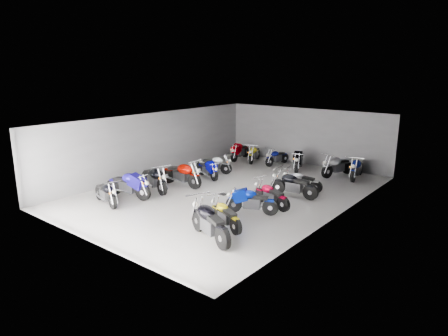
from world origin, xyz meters
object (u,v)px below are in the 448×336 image
(motorcycle_left_c, at_px, (154,179))
(motorcycle_right_f, at_px, (301,181))
(motorcycle_right_b, at_px, (225,215))
(motorcycle_back_c, at_px, (277,157))
(motorcycle_left_e, at_px, (208,169))
(motorcycle_back_a, at_px, (240,151))
(motorcycle_left_f, at_px, (214,164))
(motorcycle_right_a, at_px, (209,222))
(motorcycle_right_d, at_px, (271,195))
(motorcycle_back_f, at_px, (357,168))
(motorcycle_back_e, at_px, (337,166))
(motorcycle_left_b, at_px, (128,185))
(motorcycle_right_c, at_px, (251,201))
(motorcycle_back_b, at_px, (254,154))
(motorcycle_right_e, at_px, (293,185))
(drain_grate, at_px, (223,194))
(motorcycle_back_d, at_px, (299,160))
(motorcycle_left_a, at_px, (106,193))
(motorcycle_left_d, at_px, (182,174))

(motorcycle_left_c, relative_size, motorcycle_right_f, 1.24)
(motorcycle_right_b, distance_m, motorcycle_back_c, 9.79)
(motorcycle_left_e, distance_m, motorcycle_back_a, 4.59)
(motorcycle_right_f, distance_m, motorcycle_back_c, 5.07)
(motorcycle_left_e, height_order, motorcycle_left_f, motorcycle_left_f)
(motorcycle_left_c, xyz_separation_m, motorcycle_right_b, (5.16, -1.35, -0.11))
(motorcycle_right_a, relative_size, motorcycle_right_d, 1.17)
(motorcycle_left_c, bearing_deg, motorcycle_back_f, 157.51)
(motorcycle_back_e, bearing_deg, motorcycle_right_b, 106.30)
(motorcycle_left_b, height_order, motorcycle_right_c, motorcycle_left_b)
(motorcycle_left_f, xyz_separation_m, motorcycle_back_c, (1.58, 3.67, -0.02))
(motorcycle_right_b, bearing_deg, motorcycle_back_b, 49.45)
(motorcycle_left_f, bearing_deg, motorcycle_right_e, 60.78)
(drain_grate, bearing_deg, motorcycle_back_d, 85.69)
(motorcycle_left_c, xyz_separation_m, motorcycle_back_d, (3.19, 7.51, -0.01))
(motorcycle_left_a, height_order, motorcycle_right_c, motorcycle_right_c)
(motorcycle_left_a, height_order, motorcycle_back_c, motorcycle_left_a)
(motorcycle_left_b, relative_size, motorcycle_right_e, 1.07)
(motorcycle_right_e, distance_m, motorcycle_back_f, 4.67)
(motorcycle_left_c, bearing_deg, motorcycle_right_b, 92.03)
(motorcycle_right_e, distance_m, motorcycle_back_b, 6.75)
(motorcycle_left_b, bearing_deg, motorcycle_back_c, 158.65)
(motorcycle_back_b, xyz_separation_m, motorcycle_back_d, (3.00, -0.10, 0.06))
(drain_grate, xyz_separation_m, motorcycle_right_e, (2.55, 1.64, 0.52))
(motorcycle_back_c, bearing_deg, motorcycle_right_a, 118.16)
(motorcycle_back_b, xyz_separation_m, motorcycle_back_e, (5.16, 0.01, 0.05))
(motorcycle_left_b, distance_m, motorcycle_right_d, 6.02)
(motorcycle_left_e, xyz_separation_m, motorcycle_right_e, (4.83, 0.05, 0.06))
(motorcycle_left_e, relative_size, motorcycle_back_b, 0.93)
(motorcycle_left_b, distance_m, motorcycle_right_a, 5.59)
(motorcycle_right_c, height_order, motorcycle_back_c, motorcycle_right_c)
(motorcycle_right_e, bearing_deg, motorcycle_right_b, 173.76)
(motorcycle_left_c, distance_m, motorcycle_right_c, 5.07)
(motorcycle_left_b, distance_m, motorcycle_right_c, 5.44)
(motorcycle_right_e, bearing_deg, motorcycle_left_b, 125.30)
(motorcycle_left_f, bearing_deg, motorcycle_right_c, 34.00)
(motorcycle_left_c, height_order, motorcycle_back_e, motorcycle_left_c)
(motorcycle_left_c, bearing_deg, motorcycle_left_a, 14.30)
(motorcycle_back_b, height_order, motorcycle_back_f, motorcycle_back_f)
(motorcycle_left_b, bearing_deg, motorcycle_back_e, 138.16)
(motorcycle_left_d, relative_size, motorcycle_back_c, 1.26)
(motorcycle_left_c, bearing_deg, motorcycle_back_c, -175.18)
(motorcycle_right_a, distance_m, motorcycle_back_d, 10.17)
(motorcycle_right_b, height_order, motorcycle_back_a, motorcycle_back_a)
(drain_grate, height_order, motorcycle_back_e, motorcycle_back_e)
(motorcycle_back_f, bearing_deg, motorcycle_right_f, 62.84)
(motorcycle_back_d, bearing_deg, motorcycle_left_c, 45.96)
(drain_grate, height_order, motorcycle_back_a, motorcycle_back_a)
(motorcycle_back_b, distance_m, motorcycle_back_e, 5.16)
(motorcycle_right_c, bearing_deg, motorcycle_back_b, 10.13)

